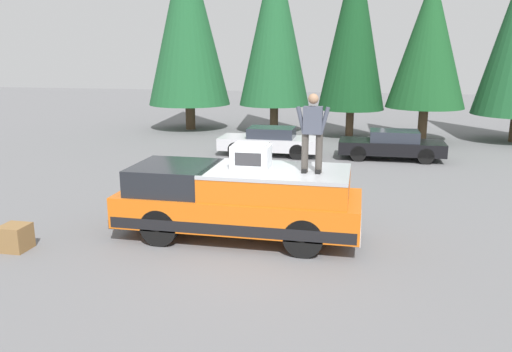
{
  "coord_description": "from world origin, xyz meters",
  "views": [
    {
      "loc": [
        -10.53,
        -2.46,
        4.17
      ],
      "look_at": [
        0.77,
        -0.09,
        1.35
      ],
      "focal_mm": 35.52,
      "sensor_mm": 36.0,
      "label": 1
    }
  ],
  "objects_px": {
    "person_on_truck_bed": "(312,131)",
    "parked_car_black": "(392,145)",
    "compressor_unit": "(251,156)",
    "parked_car_silver": "(270,141)",
    "pickup_truck": "(239,201)",
    "wooden_crate": "(15,237)"
  },
  "relations": [
    {
      "from": "person_on_truck_bed",
      "to": "parked_car_black",
      "type": "bearing_deg",
      "value": -12.67
    },
    {
      "from": "compressor_unit",
      "to": "parked_car_silver",
      "type": "bearing_deg",
      "value": 7.8
    },
    {
      "from": "parked_car_silver",
      "to": "parked_car_black",
      "type": "bearing_deg",
      "value": -88.23
    },
    {
      "from": "parked_car_black",
      "to": "parked_car_silver",
      "type": "bearing_deg",
      "value": 91.77
    },
    {
      "from": "pickup_truck",
      "to": "parked_car_silver",
      "type": "relative_size",
      "value": 1.35
    },
    {
      "from": "pickup_truck",
      "to": "compressor_unit",
      "type": "bearing_deg",
      "value": -84.03
    },
    {
      "from": "wooden_crate",
      "to": "parked_car_black",
      "type": "bearing_deg",
      "value": -36.01
    },
    {
      "from": "compressor_unit",
      "to": "parked_car_silver",
      "type": "relative_size",
      "value": 0.2
    },
    {
      "from": "parked_car_black",
      "to": "parked_car_silver",
      "type": "xyz_separation_m",
      "value": [
        -0.15,
        4.94,
        0.0
      ]
    },
    {
      "from": "person_on_truck_bed",
      "to": "wooden_crate",
      "type": "bearing_deg",
      "value": 104.96
    },
    {
      "from": "compressor_unit",
      "to": "parked_car_black",
      "type": "relative_size",
      "value": 0.2
    },
    {
      "from": "wooden_crate",
      "to": "compressor_unit",
      "type": "bearing_deg",
      "value": -69.58
    },
    {
      "from": "parked_car_black",
      "to": "parked_car_silver",
      "type": "height_order",
      "value": "same"
    },
    {
      "from": "person_on_truck_bed",
      "to": "parked_car_silver",
      "type": "relative_size",
      "value": 0.41
    },
    {
      "from": "person_on_truck_bed",
      "to": "compressor_unit",
      "type": "bearing_deg",
      "value": 84.09
    },
    {
      "from": "wooden_crate",
      "to": "parked_car_silver",
      "type": "bearing_deg",
      "value": -17.02
    },
    {
      "from": "wooden_crate",
      "to": "pickup_truck",
      "type": "bearing_deg",
      "value": -68.77
    },
    {
      "from": "pickup_truck",
      "to": "parked_car_silver",
      "type": "height_order",
      "value": "pickup_truck"
    },
    {
      "from": "pickup_truck",
      "to": "parked_car_silver",
      "type": "bearing_deg",
      "value": 6.16
    },
    {
      "from": "parked_car_silver",
      "to": "wooden_crate",
      "type": "height_order",
      "value": "parked_car_silver"
    },
    {
      "from": "parked_car_black",
      "to": "wooden_crate",
      "type": "distance_m",
      "value": 14.37
    },
    {
      "from": "compressor_unit",
      "to": "pickup_truck",
      "type": "bearing_deg",
      "value": 95.97
    }
  ]
}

